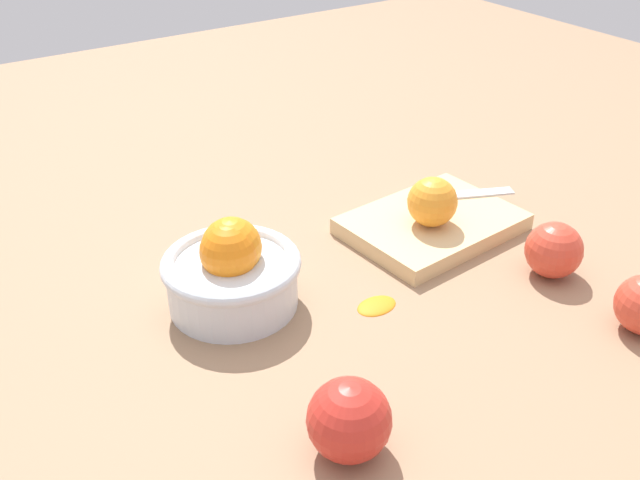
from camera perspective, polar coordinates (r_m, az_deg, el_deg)
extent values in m
plane|color=#997556|center=(0.87, 5.04, -4.35)|extent=(2.40, 2.40, 0.00)
cylinder|color=silver|center=(0.84, -7.02, -3.49)|extent=(0.15, 0.15, 0.06)
torus|color=silver|center=(0.83, -7.15, -1.84)|extent=(0.16, 0.16, 0.02)
sphere|color=orange|center=(0.82, -7.10, -0.56)|extent=(0.07, 0.07, 0.07)
sphere|color=orange|center=(0.82, -7.31, -0.90)|extent=(0.07, 0.07, 0.07)
cube|color=#DBB77F|center=(1.00, 8.98, 1.29)|extent=(0.24, 0.18, 0.02)
sphere|color=orange|center=(0.96, 9.00, 3.04)|extent=(0.07, 0.07, 0.07)
cube|color=silver|center=(1.06, 12.43, 3.67)|extent=(0.11, 0.06, 0.00)
cylinder|color=black|center=(1.04, 8.47, 3.65)|extent=(0.05, 0.03, 0.01)
sphere|color=#D6422D|center=(0.93, 18.25, -0.77)|extent=(0.07, 0.07, 0.07)
sphere|color=red|center=(0.66, 2.35, -14.22)|extent=(0.08, 0.08, 0.08)
ellipsoid|color=orange|center=(0.85, 4.58, -5.10)|extent=(0.05, 0.04, 0.01)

